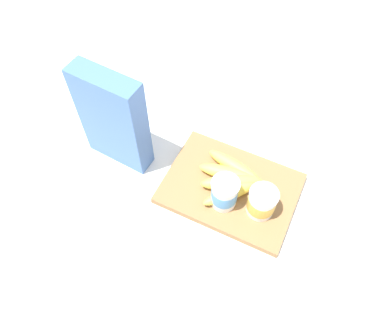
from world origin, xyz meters
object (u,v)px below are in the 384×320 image
at_px(cutting_board, 230,188).
at_px(yogurt_cup_back, 225,193).
at_px(cereal_box, 113,120).
at_px(yogurt_cup_front, 262,202).
at_px(banana_bunch, 231,179).
at_px(spoon, 323,258).

relative_size(cutting_board, yogurt_cup_back, 3.75).
xyz_separation_m(cutting_board, cereal_box, (0.32, 0.02, 0.14)).
relative_size(cereal_box, yogurt_cup_back, 3.24).
relative_size(cereal_box, yogurt_cup_front, 3.64).
distance_m(yogurt_cup_back, banana_bunch, 0.07).
height_order(cutting_board, yogurt_cup_front, yogurt_cup_front).
height_order(yogurt_cup_back, spoon, yogurt_cup_back).
distance_m(yogurt_cup_front, banana_bunch, 0.11).
bearing_deg(yogurt_cup_front, cutting_board, -18.84).
relative_size(banana_bunch, spoon, 1.63).
xyz_separation_m(cereal_box, yogurt_cup_back, (-0.32, 0.03, -0.08)).
distance_m(cutting_board, yogurt_cup_back, 0.07).
relative_size(cutting_board, spoon, 3.06).
height_order(banana_bunch, spoon, banana_bunch).
distance_m(yogurt_cup_front, yogurt_cup_back, 0.09).
bearing_deg(yogurt_cup_back, banana_bunch, -82.80).
bearing_deg(spoon, banana_bunch, -17.71).
height_order(yogurt_cup_front, spoon, yogurt_cup_front).
bearing_deg(cereal_box, banana_bunch, -169.77).
relative_size(yogurt_cup_back, banana_bunch, 0.50).
bearing_deg(cutting_board, cereal_box, 4.12).
xyz_separation_m(cutting_board, yogurt_cup_back, (-0.00, 0.05, 0.05)).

